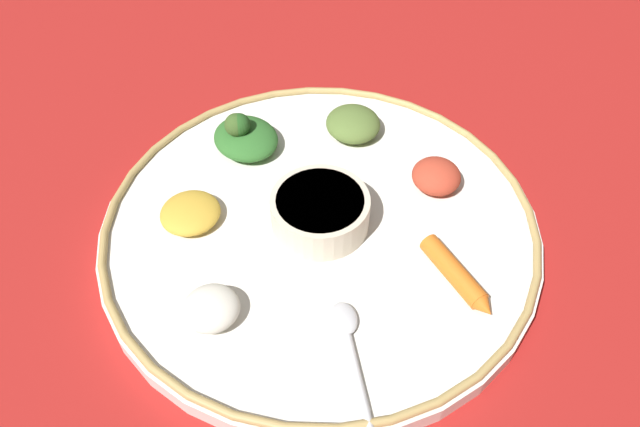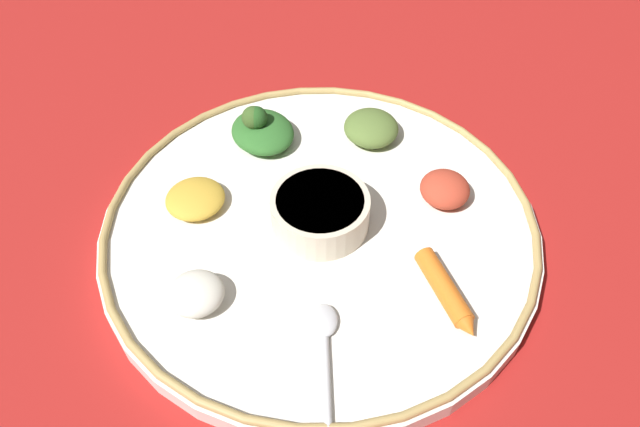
{
  "view_description": "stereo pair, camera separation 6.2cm",
  "coord_description": "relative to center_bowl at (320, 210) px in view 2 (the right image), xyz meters",
  "views": [
    {
      "loc": [
        -0.13,
        0.39,
        0.5
      ],
      "look_at": [
        0.0,
        0.0,
        0.03
      ],
      "focal_mm": 35.07,
      "sensor_mm": 36.0,
      "label": 1
    },
    {
      "loc": [
        -0.19,
        0.36,
        0.5
      ],
      "look_at": [
        0.0,
        0.0,
        0.03
      ],
      "focal_mm": 35.07,
      "sensor_mm": 36.0,
      "label": 2
    }
  ],
  "objects": [
    {
      "name": "ground_plane",
      "position": [
        0.0,
        0.0,
        -0.04
      ],
      "size": [
        2.4,
        2.4,
        0.0
      ],
      "primitive_type": "plane",
      "color": "maroon"
    },
    {
      "name": "platter_rim",
      "position": [
        0.0,
        0.0,
        -0.02
      ],
      "size": [
        0.43,
        0.43,
        0.01
      ],
      "primitive_type": "torus",
      "color": "tan",
      "rests_on": "platter"
    },
    {
      "name": "mound_rice_white",
      "position": [
        0.06,
        0.13,
        -0.01
      ],
      "size": [
        0.07,
        0.07,
        0.03
      ],
      "primitive_type": "ellipsoid",
      "rotation": [
        0.0,
        0.0,
        0.78
      ],
      "color": "silver",
      "rests_on": "platter"
    },
    {
      "name": "platter",
      "position": [
        0.0,
        0.0,
        -0.03
      ],
      "size": [
        0.44,
        0.44,
        0.02
      ],
      "primitive_type": "cylinder",
      "color": "white",
      "rests_on": "ground_plane"
    },
    {
      "name": "mound_berbere_red",
      "position": [
        -0.1,
        -0.09,
        -0.0
      ],
      "size": [
        0.07,
        0.07,
        0.03
      ],
      "primitive_type": "ellipsoid",
      "rotation": [
        0.0,
        0.0,
        1.14
      ],
      "color": "#B73D28",
      "rests_on": "platter"
    },
    {
      "name": "mound_lentil_yellow",
      "position": [
        0.12,
        0.04,
        -0.01
      ],
      "size": [
        0.08,
        0.08,
        0.02
      ],
      "primitive_type": "ellipsoid",
      "rotation": [
        0.0,
        0.0,
        2.72
      ],
      "color": "gold",
      "rests_on": "platter"
    },
    {
      "name": "carrot_near_spoon",
      "position": [
        -0.14,
        0.03,
        -0.01
      ],
      "size": [
        0.08,
        0.08,
        0.02
      ],
      "color": "orange",
      "rests_on": "platter"
    },
    {
      "name": "spoon",
      "position": [
        -0.07,
        0.14,
        -0.02
      ],
      "size": [
        0.09,
        0.15,
        0.01
      ],
      "color": "silver",
      "rests_on": "platter"
    },
    {
      "name": "center_bowl",
      "position": [
        0.0,
        0.0,
        0.0
      ],
      "size": [
        0.1,
        0.1,
        0.04
      ],
      "color": "beige",
      "rests_on": "platter"
    },
    {
      "name": "greens_pile",
      "position": [
        0.11,
        -0.08,
        -0.0
      ],
      "size": [
        0.1,
        0.1,
        0.05
      ],
      "color": "#2D6628",
      "rests_on": "platter"
    },
    {
      "name": "mound_collards",
      "position": [
        0.01,
        -0.14,
        -0.01
      ],
      "size": [
        0.09,
        0.09,
        0.03
      ],
      "primitive_type": "ellipsoid",
      "rotation": [
        0.0,
        0.0,
        2.43
      ],
      "color": "#567033",
      "rests_on": "platter"
    }
  ]
}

